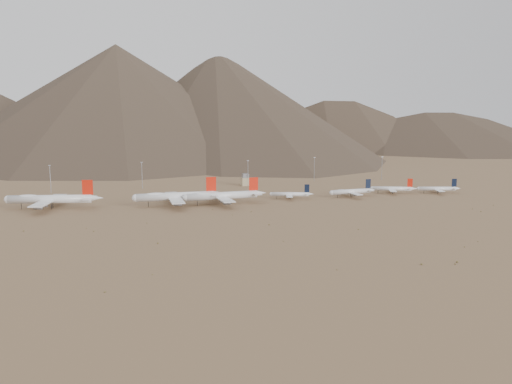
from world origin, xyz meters
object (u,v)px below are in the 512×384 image
object	(u,v)px
widebody_east	(222,196)
control_tower	(245,180)
widebody_west	(50,199)
widebody_centre	(176,196)
narrowbody_a	(291,194)
narrowbody_b	(352,191)

from	to	relation	value
widebody_east	control_tower	xyz separation A→B (m)	(44.76, 97.20, -1.74)
widebody_west	widebody_east	xyz separation A→B (m)	(128.72, -17.72, -0.48)
widebody_centre	widebody_east	world-z (taller)	widebody_centre
widebody_west	narrowbody_a	size ratio (longest dim) A/B	1.99
widebody_east	narrowbody_b	bearing A→B (deg)	-1.08
widebody_centre	widebody_east	size ratio (longest dim) A/B	1.06
control_tower	widebody_centre	bearing A→B (deg)	-130.97
widebody_west	narrowbody_a	xyz separation A→B (m)	(189.77, -8.58, -3.51)
narrowbody_a	control_tower	distance (m)	89.56
narrowbody_b	control_tower	world-z (taller)	narrowbody_b
widebody_west	widebody_centre	distance (m)	93.85
widebody_west	narrowbody_a	bearing A→B (deg)	9.98
narrowbody_a	narrowbody_b	distance (m)	54.37
narrowbody_a	widebody_west	bearing A→B (deg)	-165.07
narrowbody_b	widebody_west	bearing A→B (deg)	172.61
widebody_west	narrowbody_b	xyz separation A→B (m)	(243.87, -13.94, -2.71)
widebody_west	control_tower	size ratio (longest dim) A/B	6.04
widebody_west	widebody_east	bearing A→B (deg)	4.73
widebody_west	control_tower	distance (m)	190.83
widebody_centre	widebody_west	bearing A→B (deg)	172.33
widebody_east	control_tower	distance (m)	107.02
widebody_east	control_tower	bearing A→B (deg)	62.31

